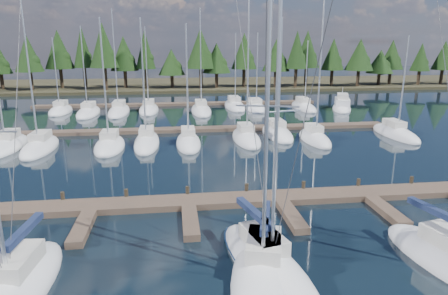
{
  "coord_description": "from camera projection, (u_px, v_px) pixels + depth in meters",
  "views": [
    {
      "loc": [
        -0.74,
        -6.05,
        10.22
      ],
      "look_at": [
        2.84,
        22.0,
        2.69
      ],
      "focal_mm": 32.0,
      "sensor_mm": 36.0,
      "label": 1
    }
  ],
  "objects": [
    {
      "name": "ground",
      "position": [
        183.0,
        154.0,
        37.28
      ],
      "size": [
        260.0,
        260.0,
        0.0
      ],
      "primitive_type": "plane",
      "color": "black",
      "rests_on": "ground"
    },
    {
      "name": "far_shore",
      "position": [
        176.0,
        85.0,
        94.72
      ],
      "size": [
        220.0,
        30.0,
        0.6
      ],
      "primitive_type": "cube",
      "color": "#312D1B",
      "rests_on": "ground"
    },
    {
      "name": "main_dock",
      "position": [
        189.0,
        206.0,
        25.11
      ],
      "size": [
        44.0,
        6.13,
        0.9
      ],
      "color": "brown",
      "rests_on": "ground"
    },
    {
      "name": "back_docks",
      "position": [
        179.0,
        115.0,
        56.0
      ],
      "size": [
        50.0,
        21.8,
        0.4
      ],
      "color": "brown",
      "rests_on": "ground"
    },
    {
      "name": "front_sailboat_2",
      "position": [
        15.0,
        288.0,
        16.59
      ],
      "size": [
        3.38,
        8.15,
        12.82
      ],
      "color": "silver",
      "rests_on": "ground"
    },
    {
      "name": "front_sailboat_3",
      "position": [
        263.0,
        270.0,
        17.91
      ],
      "size": [
        4.84,
        8.59,
        14.13
      ],
      "color": "silver",
      "rests_on": "ground"
    },
    {
      "name": "front_sailboat_4",
      "position": [
        267.0,
        264.0,
        18.43
      ],
      "size": [
        4.64,
        9.17,
        13.57
      ],
      "color": "silver",
      "rests_on": "ground"
    },
    {
      "name": "back_sailboat_rows",
      "position": [
        177.0,
        122.0,
        50.95
      ],
      "size": [
        50.15,
        32.49,
        16.07
      ],
      "color": "silver",
      "rests_on": "ground"
    },
    {
      "name": "motor_yacht_right",
      "position": [
        342.0,
        107.0,
        61.85
      ],
      "size": [
        5.37,
        8.64,
        4.09
      ],
      "color": "silver",
      "rests_on": "ground"
    },
    {
      "name": "tree_line",
      "position": [
        180.0,
        56.0,
        83.57
      ],
      "size": [
        187.04,
        11.93,
        13.41
      ],
      "color": "black",
      "rests_on": "far_shore"
    }
  ]
}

